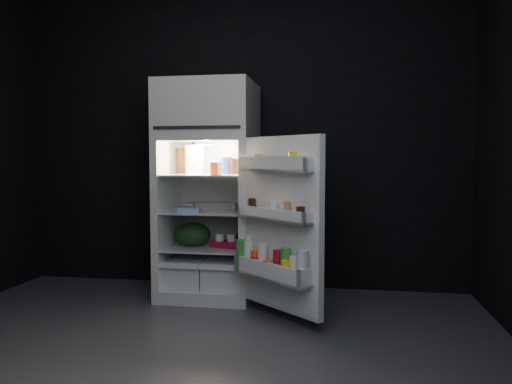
% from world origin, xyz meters
% --- Properties ---
extents(floor, '(4.00, 3.40, 0.00)m').
position_xyz_m(floor, '(0.00, 0.00, 0.00)').
color(floor, '#46464B').
rests_on(floor, ground).
extents(wall_back, '(4.00, 0.00, 2.70)m').
position_xyz_m(wall_back, '(0.00, 1.70, 1.35)').
color(wall_back, black).
rests_on(wall_back, ground).
extents(refrigerator, '(0.76, 0.71, 1.78)m').
position_xyz_m(refrigerator, '(-0.19, 1.32, 0.96)').
color(refrigerator, white).
rests_on(refrigerator, ground).
extents(fridge_door, '(0.67, 0.62, 1.22)m').
position_xyz_m(fridge_door, '(0.47, 0.69, 0.68)').
color(fridge_door, white).
rests_on(fridge_door, ground).
extents(milk_jug, '(0.18, 0.18, 0.24)m').
position_xyz_m(milk_jug, '(-0.32, 1.32, 1.15)').
color(milk_jug, white).
rests_on(milk_jug, refrigerator).
extents(mayo_jar, '(0.12, 0.12, 0.14)m').
position_xyz_m(mayo_jar, '(-0.05, 1.32, 1.10)').
color(mayo_jar, '#1F40A7').
rests_on(mayo_jar, refrigerator).
extents(jam_jar, '(0.11, 0.11, 0.13)m').
position_xyz_m(jam_jar, '(0.03, 1.30, 1.09)').
color(jam_jar, black).
rests_on(jam_jar, refrigerator).
extents(amber_bottle, '(0.09, 0.09, 0.22)m').
position_xyz_m(amber_bottle, '(-0.47, 1.42, 1.14)').
color(amber_bottle, '#B1661C').
rests_on(amber_bottle, refrigerator).
extents(small_carton, '(0.09, 0.08, 0.10)m').
position_xyz_m(small_carton, '(-0.07, 1.06, 1.08)').
color(small_carton, '#DE551A').
rests_on(small_carton, refrigerator).
extents(egg_carton, '(0.31, 0.22, 0.07)m').
position_xyz_m(egg_carton, '(-0.15, 1.23, 0.76)').
color(egg_carton, gray).
rests_on(egg_carton, refrigerator).
extents(pie, '(0.37, 0.37, 0.04)m').
position_xyz_m(pie, '(-0.29, 1.38, 0.75)').
color(pie, '#A37556').
rests_on(pie, refrigerator).
extents(flat_package, '(0.17, 0.09, 0.04)m').
position_xyz_m(flat_package, '(-0.28, 1.05, 0.75)').
color(flat_package, '#81A3C8').
rests_on(flat_package, refrigerator).
extents(wrapped_pkg, '(0.13, 0.11, 0.05)m').
position_xyz_m(wrapped_pkg, '(-0.04, 1.38, 0.75)').
color(wrapped_pkg, '#EEE9C3').
rests_on(wrapped_pkg, refrigerator).
extents(produce_bag, '(0.35, 0.31, 0.20)m').
position_xyz_m(produce_bag, '(-0.32, 1.26, 0.52)').
color(produce_bag, '#193815').
rests_on(produce_bag, refrigerator).
extents(yogurt_tray, '(0.28, 0.21, 0.05)m').
position_xyz_m(yogurt_tray, '(-0.03, 1.24, 0.45)').
color(yogurt_tray, '#B10F29').
rests_on(yogurt_tray, refrigerator).
extents(small_can_red, '(0.08, 0.08, 0.09)m').
position_xyz_m(small_can_red, '(0.01, 1.39, 0.47)').
color(small_can_red, '#B10F29').
rests_on(small_can_red, refrigerator).
extents(small_can_silver, '(0.09, 0.09, 0.09)m').
position_xyz_m(small_can_silver, '(0.09, 1.42, 0.47)').
color(small_can_silver, silver).
rests_on(small_can_silver, refrigerator).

